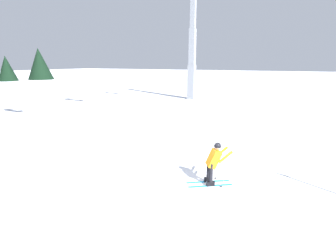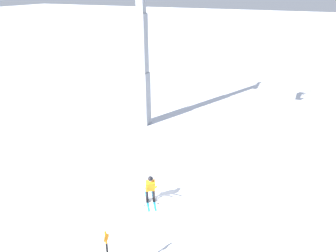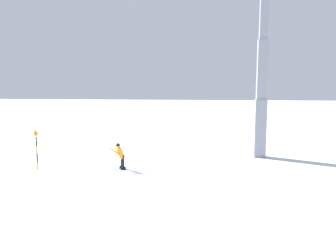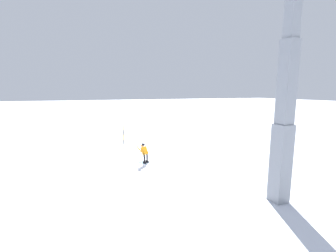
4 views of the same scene
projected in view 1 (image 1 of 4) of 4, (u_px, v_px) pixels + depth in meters
name	position (u px, v px, depth m)	size (l,w,h in m)	color
ground_plane	(193.00, 192.00, 8.33)	(260.00, 260.00, 0.00)	white
skier_carving_main	(214.00, 160.00, 8.67)	(1.31, 1.59, 1.68)	#198CCC
lift_tower_far	(192.00, 54.00, 28.23)	(0.80, 2.66, 12.45)	gray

